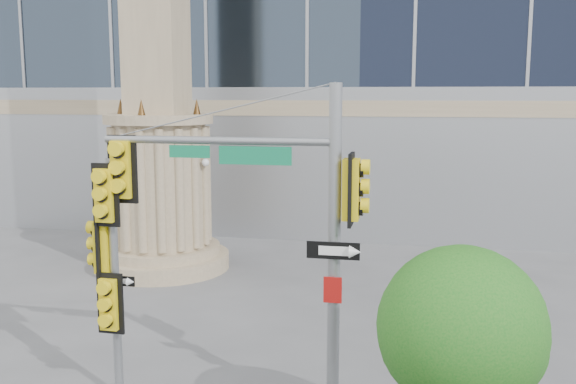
# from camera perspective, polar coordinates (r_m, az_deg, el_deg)

# --- Properties ---
(monument) EXTENTS (4.40, 4.40, 16.60)m
(monument) POSITION_cam_1_polar(r_m,az_deg,el_deg) (21.17, -11.48, 7.93)
(monument) COLOR gray
(monument) RESTS_ON ground
(main_signal_pole) EXTENTS (4.60, 0.55, 5.93)m
(main_signal_pole) POSITION_cam_1_polar(r_m,az_deg,el_deg) (11.13, -1.32, -2.00)
(main_signal_pole) COLOR slate
(main_signal_pole) RESTS_ON ground
(secondary_signal_pole) EXTENTS (0.78, 0.60, 4.59)m
(secondary_signal_pole) POSITION_cam_1_polar(r_m,az_deg,el_deg) (12.30, -15.63, -5.95)
(secondary_signal_pole) COLOR slate
(secondary_signal_pole) RESTS_ON ground
(street_tree) EXTENTS (2.38, 2.32, 3.70)m
(street_tree) POSITION_cam_1_polar(r_m,az_deg,el_deg) (9.38, 15.38, -12.22)
(street_tree) COLOR gray
(street_tree) RESTS_ON ground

